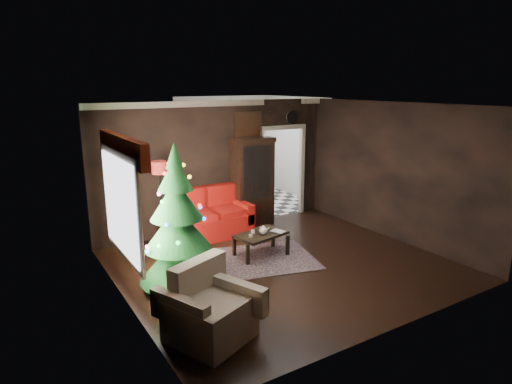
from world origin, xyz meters
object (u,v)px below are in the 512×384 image
curio_cabinet (252,184)px  christmas_tree (177,224)px  teapot (263,230)px  armchair (210,305)px  floor_lamp (161,208)px  kitchen_table (245,192)px  wall_clock (292,117)px  coffee_table (261,244)px  loveseat (211,213)px

curio_cabinet → christmas_tree: size_ratio=0.81×
teapot → armchair: bearing=-136.5°
floor_lamp → kitchen_table: floor_lamp is taller
kitchen_table → wall_clock: bearing=-66.3°
christmas_tree → floor_lamp: bearing=78.3°
teapot → wall_clock: 3.38m
floor_lamp → wall_clock: 3.85m
curio_cabinet → teapot: (-0.84, -1.77, -0.43)m
coffee_table → wall_clock: 3.51m
floor_lamp → armchair: 3.39m
floor_lamp → armchair: (-0.58, -3.32, -0.37)m
loveseat → coffee_table: 1.53m
loveseat → curio_cabinet: curio_cabinet is taller
loveseat → christmas_tree: christmas_tree is taller
curio_cabinet → wall_clock: (1.20, 0.18, 1.43)m
floor_lamp → teapot: size_ratio=10.51×
wall_clock → teapot: bearing=-136.3°
kitchen_table → curio_cabinet: bearing=-114.4°
loveseat → christmas_tree: 2.48m
kitchen_table → teapot: bearing=-115.0°
armchair → wall_clock: (4.06, 3.87, 1.92)m
floor_lamp → armchair: size_ratio=1.88×
christmas_tree → curio_cabinet: bearing=38.8°
loveseat → kitchen_table: (1.80, 1.65, -0.12)m
teapot → coffee_table: bearing=93.4°
floor_lamp → coffee_table: (1.43, -1.33, -0.60)m
armchair → coffee_table: (2.01, 1.99, -0.23)m
curio_cabinet → floor_lamp: bearing=-170.8°
armchair → kitchen_table: bearing=33.1°
curio_cabinet → armchair: 4.69m
teapot → kitchen_table: size_ratio=0.23×
curio_cabinet → coffee_table: size_ratio=2.00×
loveseat → floor_lamp: 1.18m
floor_lamp → teapot: floor_lamp is taller
teapot → wall_clock: bearing=43.7°
floor_lamp → kitchen_table: (2.93, 1.80, -0.45)m
loveseat → christmas_tree: bearing=-128.0°
armchair → wall_clock: 5.93m
floor_lamp → coffee_table: bearing=-42.9°
curio_cabinet → teapot: curio_cabinet is taller
floor_lamp → loveseat: bearing=7.5°
teapot → kitchen_table: kitchen_table is taller
christmas_tree → armchair: christmas_tree is taller
christmas_tree → teapot: christmas_tree is taller
christmas_tree → teapot: size_ratio=13.70×
floor_lamp → kitchen_table: 3.46m
christmas_tree → coffee_table: 2.02m
loveseat → curio_cabinet: 1.25m
curio_cabinet → teapot: size_ratio=11.06×
christmas_tree → teapot: 1.91m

